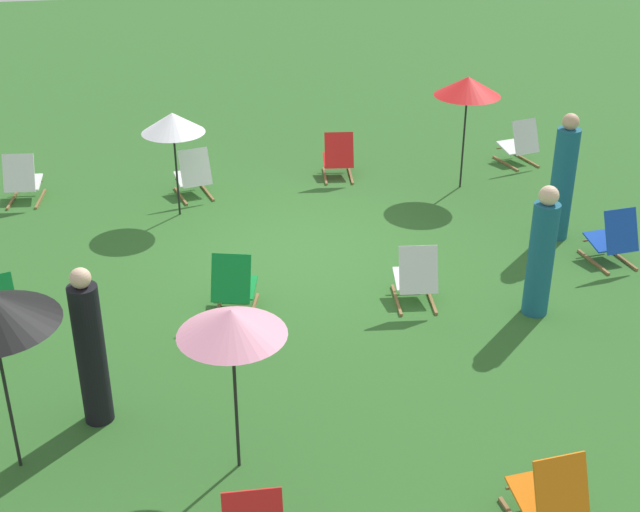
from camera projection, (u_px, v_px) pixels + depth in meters
The scene contains 15 objects.
ground_plane at pixel (303, 250), 12.41m from camera, with size 40.00×40.00×0.00m, color #2D6026.
deckchair_1 at pixel (613, 239), 11.89m from camera, with size 0.55×0.80×0.83m.
deckchair_2 at pixel (193, 175), 13.98m from camera, with size 0.62×0.84×0.83m.
deckchair_3 at pixel (234, 286), 10.71m from camera, with size 0.68×0.87×0.83m.
deckchair_4 at pixel (550, 496), 7.41m from camera, with size 0.53×0.79×0.83m.
deckchair_5 at pixel (338, 157), 14.70m from camera, with size 0.57×0.82×0.83m.
deckchair_6 at pixel (520, 144), 15.30m from camera, with size 0.63×0.84×0.83m.
deckchair_7 at pixel (416, 277), 10.90m from camera, with size 0.57×0.81×0.83m.
deckchair_8 at pixel (23, 180), 13.79m from camera, with size 0.56×0.81×0.83m.
umbrella_1 at pixel (232, 323), 7.59m from camera, with size 0.99×0.99×1.72m.
umbrella_2 at pixel (468, 86), 13.73m from camera, with size 1.06×1.06×1.87m.
umbrella_3 at pixel (173, 123), 12.85m from camera, with size 0.95×0.95×1.63m.
person_0 at pixel (563, 180), 12.40m from camera, with size 0.44×0.44×1.88m.
person_1 at pixel (91, 351), 8.58m from camera, with size 0.40×0.40×1.74m.
person_2 at pixel (541, 254), 10.50m from camera, with size 0.43×0.43×1.70m.
Camera 1 is at (1.98, 10.93, 5.55)m, focal length 48.94 mm.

